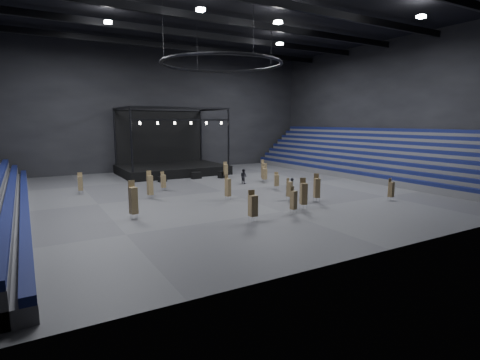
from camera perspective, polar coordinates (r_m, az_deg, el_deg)
floor at (r=39.52m, az=-2.68°, el=-1.73°), size 50.00×50.00×0.00m
ceiling at (r=40.30m, az=-2.88°, el=24.31°), size 50.00×42.00×0.20m
wall_back at (r=58.34m, az=-12.43°, el=10.38°), size 50.00×0.20×18.00m
wall_front at (r=22.42m, az=23.29°, el=12.59°), size 50.00×0.20×18.00m
wall_right at (r=55.02m, az=21.44°, el=10.09°), size 0.20×42.00×18.00m
bleachers_right at (r=53.69m, az=19.63°, el=2.45°), size 7.20×40.00×6.40m
stage at (r=54.11m, az=-10.62°, el=2.56°), size 14.00×10.00×9.20m
truss_ring at (r=39.26m, az=-2.82°, el=17.27°), size 12.30×12.30×5.15m
roof_girders at (r=40.09m, az=-2.87°, el=23.21°), size 49.00×30.35×0.70m
floodlights at (r=36.55m, az=0.26°, el=23.67°), size 28.60×16.60×0.25m
flight_case_left at (r=46.62m, az=-11.75°, el=0.15°), size 1.11×0.71×0.69m
flight_case_mid at (r=48.40m, az=-6.69°, el=0.69°), size 1.30×0.70×0.85m
flight_case_right at (r=49.01m, az=-2.64°, el=0.87°), size 1.48×1.11×0.89m
chair_stack_0 at (r=40.40m, az=-11.61°, el=-0.13°), size 0.49×0.49×2.05m
chair_stack_1 at (r=36.42m, az=-13.56°, el=-0.70°), size 0.52×0.52×2.69m
chair_stack_2 at (r=37.41m, az=22.03°, el=-1.29°), size 0.46×0.46×2.08m
chair_stack_3 at (r=27.26m, az=1.97°, el=-3.85°), size 0.55×0.55×2.37m
chair_stack_4 at (r=34.93m, az=-1.87°, el=-1.07°), size 0.55×0.55×2.42m
chair_stack_5 at (r=31.64m, az=9.65°, el=-2.00°), size 0.65×0.65×2.65m
chair_stack_6 at (r=29.06m, az=-15.96°, el=-2.93°), size 0.62×0.62×2.96m
chair_stack_7 at (r=46.27m, az=3.66°, el=1.54°), size 0.67×0.67×2.65m
chair_stack_8 at (r=40.61m, az=5.59°, el=-0.02°), size 0.59×0.59×1.88m
chair_stack_9 at (r=45.08m, az=3.77°, el=0.96°), size 0.50×0.50×1.98m
chair_stack_10 at (r=34.84m, az=11.62°, el=-1.11°), size 0.61×0.61×2.61m
chair_stack_11 at (r=30.12m, az=8.15°, el=-2.97°), size 0.50×0.50×2.19m
chair_stack_12 at (r=41.04m, az=-23.16°, el=-0.41°), size 0.52×0.52×2.20m
chair_stack_13 at (r=35.13m, az=7.53°, el=-1.31°), size 0.58×0.58×2.09m
chair_stack_14 at (r=48.47m, az=-2.21°, el=1.61°), size 0.56×0.56×2.13m
man_center at (r=37.48m, az=7.85°, el=-1.01°), size 0.76×0.64×1.77m
crew_member at (r=44.27m, az=0.54°, el=0.57°), size 0.84×0.98×1.74m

